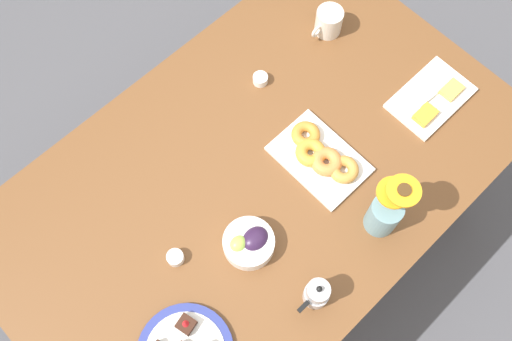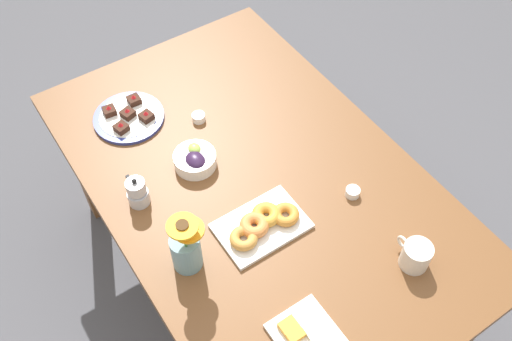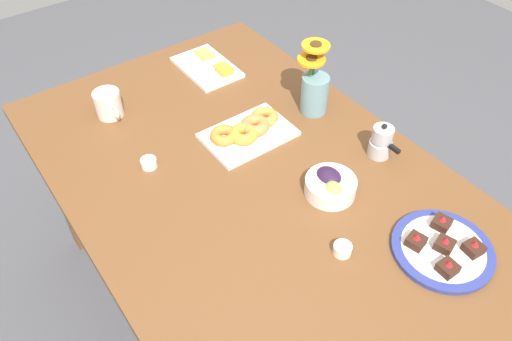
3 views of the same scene
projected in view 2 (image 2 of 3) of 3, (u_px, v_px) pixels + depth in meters
The scene contains 10 objects.
ground_plane at pixel (256, 279), 2.51m from camera, with size 6.00×6.00×0.00m, color #4C4C51.
dining_table at pixel (256, 192), 1.99m from camera, with size 1.60×1.00×0.74m.
coffee_mug at pixel (416, 255), 1.69m from camera, with size 0.12×0.09×0.09m.
grape_bowl at pixel (195, 159), 1.94m from camera, with size 0.15×0.15×0.07m.
croissant_platter at pixel (262, 224), 1.79m from camera, with size 0.19×0.28×0.05m.
jam_cup_honey at pixel (353, 192), 1.87m from camera, with size 0.05×0.05×0.03m.
jam_cup_berry at pixel (199, 117), 2.08m from camera, with size 0.05×0.05×0.03m.
dessert_plate at pixel (129, 117), 2.08m from camera, with size 0.26×0.26×0.05m.
flower_vase at pixel (186, 249), 1.66m from camera, with size 0.11×0.11×0.25m.
moka_pot at pixel (137, 193), 1.83m from camera, with size 0.11×0.07×0.12m.
Camera 2 is at (-0.97, 0.65, 2.28)m, focal length 40.00 mm.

